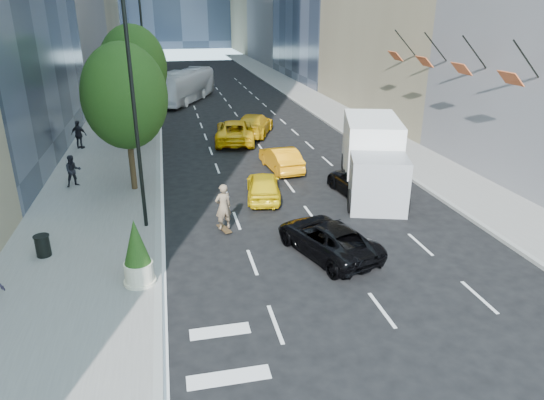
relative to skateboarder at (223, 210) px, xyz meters
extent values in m
plane|color=black|center=(3.20, -3.00, -1.01)|extent=(160.00, 160.00, 0.00)
cube|color=slate|center=(-5.80, 27.00, -0.93)|extent=(6.00, 120.00, 0.15)
cube|color=slate|center=(13.20, 27.00, -0.93)|extent=(4.00, 120.00, 0.15)
cylinder|color=black|center=(-3.30, 1.00, 4.14)|extent=(0.16, 0.16, 10.00)
cylinder|color=black|center=(-3.30, 19.00, 4.14)|extent=(0.16, 0.16, 10.00)
cylinder|color=black|center=(-4.00, 6.00, 0.72)|extent=(0.30, 0.30, 3.15)
ellipsoid|color=#15360E|center=(-4.00, 6.00, 3.97)|extent=(4.20, 4.20, 5.25)
cylinder|color=black|center=(-4.00, 16.00, 0.83)|extent=(0.30, 0.30, 3.38)
ellipsoid|color=#15360E|center=(-4.00, 16.00, 4.32)|extent=(4.50, 4.50, 5.62)
cylinder|color=black|center=(-4.00, 29.00, 0.60)|extent=(0.30, 0.30, 2.93)
ellipsoid|color=#15360E|center=(-4.00, 29.00, 3.63)|extent=(3.90, 3.90, 4.88)
cylinder|color=black|center=(-3.20, 37.00, 1.74)|extent=(0.14, 0.14, 5.20)
imported|color=black|center=(-3.20, 37.00, 3.34)|extent=(2.48, 0.53, 1.00)
cylinder|color=black|center=(14.35, 1.00, 5.84)|extent=(1.75, 0.08, 1.75)
cube|color=#B9532A|center=(13.70, 1.00, 4.99)|extent=(0.64, 1.30, 0.64)
cylinder|color=black|center=(14.35, 5.00, 5.84)|extent=(1.75, 0.08, 1.75)
cube|color=#B9532A|center=(13.70, 5.00, 4.99)|extent=(0.64, 1.30, 0.64)
cylinder|color=black|center=(14.35, 9.00, 5.84)|extent=(1.75, 0.08, 1.75)
cube|color=#B9532A|center=(13.70, 9.00, 4.99)|extent=(0.64, 1.30, 0.64)
cylinder|color=black|center=(14.35, 13.00, 5.84)|extent=(1.75, 0.08, 1.75)
cube|color=#B9532A|center=(13.70, 13.00, 4.99)|extent=(0.64, 1.30, 0.64)
imported|color=brown|center=(0.00, 0.00, 0.00)|extent=(0.85, 0.68, 2.02)
imported|color=black|center=(3.70, -2.93, -0.34)|extent=(3.65, 5.27, 1.34)
imported|color=black|center=(7.40, 2.67, -0.28)|extent=(2.54, 5.23, 1.47)
imported|color=yellow|center=(2.45, 3.50, -0.32)|extent=(2.26, 4.26, 1.38)
imported|color=#FE980D|center=(4.40, 7.88, -0.29)|extent=(1.92, 4.46, 1.43)
imported|color=yellow|center=(2.68, 15.00, -0.20)|extent=(3.55, 6.17, 1.62)
imported|color=#DA9F0B|center=(4.40, 16.82, -0.19)|extent=(4.19, 6.05, 1.63)
imported|color=white|center=(0.00, 32.68, 0.60)|extent=(7.12, 11.62, 3.21)
cube|color=white|center=(8.60, 4.57, 1.08)|extent=(4.14, 5.78, 3.06)
cube|color=gray|center=(7.46, 0.89, 0.29)|extent=(3.16, 2.93, 2.60)
cylinder|color=black|center=(6.19, 0.81, -0.44)|extent=(0.71, 1.20, 1.13)
cylinder|color=black|center=(8.46, 0.11, -0.44)|extent=(0.71, 1.20, 1.13)
cylinder|color=black|center=(8.00, 6.65, -0.44)|extent=(0.71, 1.20, 1.13)
cylinder|color=black|center=(10.27, 5.95, -0.44)|extent=(0.71, 1.20, 1.13)
imported|color=black|center=(-7.14, 7.08, -0.01)|extent=(1.00, 0.90, 1.70)
imported|color=black|center=(-7.94, 15.00, 0.10)|extent=(1.21, 0.89, 1.91)
cylinder|color=black|center=(-7.07, -1.05, -0.45)|extent=(0.54, 0.54, 0.81)
cylinder|color=beige|center=(-3.40, -3.88, -0.46)|extent=(0.99, 0.99, 0.79)
cone|color=#15360E|center=(-3.40, -3.88, 0.73)|extent=(0.89, 0.89, 1.59)
camera|label=1|loc=(-2.05, -19.09, 7.95)|focal=32.00mm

